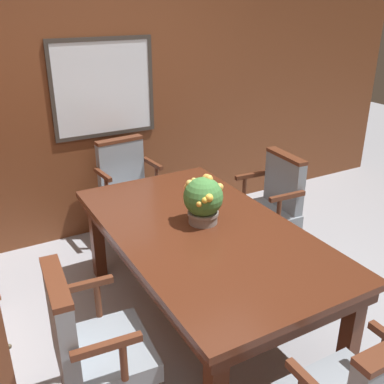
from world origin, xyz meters
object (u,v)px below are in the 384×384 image
(chair_right_far, at_px, (271,204))
(potted_plant, at_px, (203,200))
(dining_table, at_px, (203,241))
(chair_head_far, at_px, (128,186))
(chair_left_near, at_px, (90,343))

(chair_right_far, bearing_deg, potted_plant, -65.03)
(potted_plant, bearing_deg, dining_table, -119.13)
(chair_head_far, bearing_deg, potted_plant, -93.42)
(dining_table, height_order, potted_plant, potted_plant)
(dining_table, xyz_separation_m, chair_head_far, (0.01, 1.36, -0.11))
(dining_table, bearing_deg, potted_plant, 60.87)
(chair_right_far, distance_m, chair_left_near, 2.00)
(chair_right_far, bearing_deg, chair_head_far, -133.58)
(chair_left_near, relative_size, potted_plant, 2.87)
(chair_head_far, distance_m, potted_plant, 1.34)
(dining_table, relative_size, potted_plant, 6.07)
(chair_head_far, bearing_deg, dining_table, -95.29)
(dining_table, xyz_separation_m, potted_plant, (0.04, 0.08, 0.25))
(chair_left_near, xyz_separation_m, potted_plant, (0.95, 0.51, 0.37))
(chair_head_far, bearing_deg, chair_left_near, -121.92)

